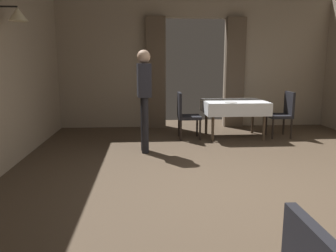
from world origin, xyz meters
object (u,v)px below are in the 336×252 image
(dining_table_mid, at_px, (234,106))
(chair_mid_right, at_px, (283,112))
(plate_mid_a, at_px, (231,102))
(person_waiter_by_doorway, at_px, (144,92))
(chair_mid_left, at_px, (185,113))
(plate_mid_b, at_px, (228,99))

(dining_table_mid, relative_size, chair_mid_right, 1.34)
(plate_mid_a, relative_size, person_waiter_by_doorway, 0.14)
(dining_table_mid, distance_m, chair_mid_left, 1.02)
(dining_table_mid, height_order, plate_mid_a, plate_mid_a)
(chair_mid_left, height_order, person_waiter_by_doorway, person_waiter_by_doorway)
(plate_mid_a, height_order, plate_mid_b, same)
(dining_table_mid, height_order, chair_mid_right, chair_mid_right)
(plate_mid_b, bearing_deg, chair_mid_right, -13.03)
(dining_table_mid, distance_m, person_waiter_by_doorway, 2.12)
(chair_mid_right, bearing_deg, plate_mid_b, 166.97)
(dining_table_mid, height_order, chair_mid_left, chair_mid_left)
(plate_mid_a, bearing_deg, plate_mid_b, 82.59)
(chair_mid_left, height_order, chair_mid_right, same)
(chair_mid_right, relative_size, plate_mid_a, 3.91)
(plate_mid_a, xyz_separation_m, person_waiter_by_doorway, (-1.66, -0.70, 0.27))
(chair_mid_left, relative_size, person_waiter_by_doorway, 0.54)
(plate_mid_a, distance_m, plate_mid_b, 0.54)
(chair_mid_left, xyz_separation_m, chair_mid_right, (2.02, 0.02, 0.00))
(chair_mid_right, xyz_separation_m, plate_mid_a, (-1.17, -0.28, 0.24))
(chair_mid_left, bearing_deg, chair_mid_right, 0.50)
(plate_mid_a, distance_m, person_waiter_by_doorway, 1.82)
(plate_mid_a, bearing_deg, person_waiter_by_doorway, -157.14)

